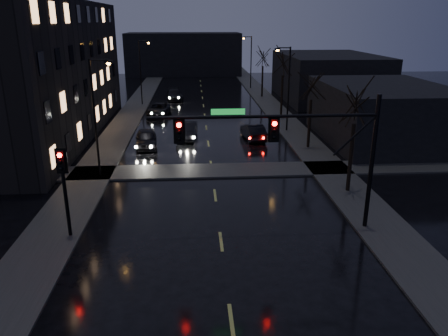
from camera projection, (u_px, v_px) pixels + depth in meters
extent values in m
cube|color=#2D2D2B|center=(126.00, 122.00, 46.36)|extent=(3.00, 140.00, 0.12)
cube|color=#2D2D2B|center=(283.00, 119.00, 47.46)|extent=(3.00, 140.00, 0.12)
cube|color=#2D2D2B|center=(212.00, 171.00, 31.32)|extent=(40.00, 3.00, 0.12)
cube|color=black|center=(23.00, 71.00, 39.21)|extent=(12.00, 30.00, 12.00)
cube|color=black|center=(383.00, 113.00, 38.63)|extent=(10.00, 14.00, 5.00)
cube|color=black|center=(327.00, 77.00, 59.35)|extent=(12.00, 18.00, 6.00)
cube|color=black|center=(184.00, 54.00, 86.07)|extent=(22.00, 10.00, 8.00)
cylinder|color=black|center=(372.00, 164.00, 21.74)|extent=(0.22, 0.22, 7.00)
cylinder|color=black|center=(264.00, 116.00, 20.58)|extent=(11.00, 0.16, 0.16)
cylinder|color=black|center=(355.00, 135.00, 21.19)|extent=(2.05, 0.10, 2.05)
cube|color=#0C591E|center=(228.00, 112.00, 20.39)|extent=(1.60, 0.04, 0.28)
cube|color=black|center=(179.00, 131.00, 20.53)|extent=(0.35, 0.28, 1.05)
sphere|color=#FF0705|center=(179.00, 125.00, 20.27)|extent=(0.22, 0.22, 0.22)
cube|color=black|center=(274.00, 130.00, 20.82)|extent=(0.35, 0.28, 1.05)
sphere|color=#FF0705|center=(275.00, 124.00, 20.56)|extent=(0.22, 0.22, 0.22)
cylinder|color=black|center=(66.00, 196.00, 21.17)|extent=(0.18, 0.18, 4.40)
cube|color=black|center=(61.00, 161.00, 20.60)|extent=(0.35, 0.28, 1.05)
sphere|color=#FF0705|center=(59.00, 155.00, 20.34)|extent=(0.22, 0.22, 0.22)
cylinder|color=black|center=(351.00, 159.00, 26.93)|extent=(0.24, 0.24, 4.40)
cylinder|color=black|center=(309.00, 124.00, 36.42)|extent=(0.24, 0.24, 4.12)
cylinder|color=black|center=(282.00, 97.00, 47.67)|extent=(0.24, 0.24, 4.68)
cylinder|color=black|center=(262.00, 82.00, 60.96)|extent=(0.24, 0.24, 4.29)
cylinder|color=black|center=(95.00, 120.00, 29.08)|extent=(0.16, 0.16, 8.00)
cylinder|color=black|center=(99.00, 60.00, 27.86)|extent=(1.20, 0.10, 0.10)
cube|color=black|center=(108.00, 61.00, 27.94)|extent=(0.50, 0.25, 0.15)
sphere|color=#FF9B32|center=(109.00, 63.00, 27.97)|extent=(0.28, 0.28, 0.28)
cylinder|color=black|center=(141.00, 73.00, 54.59)|extent=(0.16, 0.16, 8.00)
cylinder|color=black|center=(143.00, 41.00, 53.37)|extent=(1.20, 0.10, 0.10)
cube|color=black|center=(148.00, 42.00, 53.44)|extent=(0.50, 0.25, 0.15)
sphere|color=#FF9B32|center=(149.00, 43.00, 53.48)|extent=(0.28, 0.28, 0.28)
cylinder|color=black|center=(288.00, 90.00, 41.43)|extent=(0.16, 0.16, 8.00)
cylinder|color=black|center=(284.00, 48.00, 40.14)|extent=(1.20, 0.10, 0.10)
cube|color=black|center=(278.00, 49.00, 40.13)|extent=(0.50, 0.25, 0.15)
sphere|color=#FF9B32|center=(277.00, 50.00, 40.16)|extent=(0.28, 0.28, 0.28)
cylinder|color=black|center=(251.00, 63.00, 67.88)|extent=(0.16, 0.16, 8.00)
cylinder|color=black|center=(248.00, 37.00, 66.59)|extent=(1.20, 0.10, 0.10)
cube|color=black|center=(244.00, 38.00, 66.58)|extent=(0.50, 0.25, 0.15)
sphere|color=#FF9B32|center=(244.00, 38.00, 66.61)|extent=(0.28, 0.28, 0.28)
imported|color=black|center=(146.00, 139.00, 37.12)|extent=(2.18, 4.54, 1.50)
imported|color=black|center=(187.00, 131.00, 39.86)|extent=(1.96, 4.57, 1.46)
imported|color=black|center=(159.00, 109.00, 49.67)|extent=(2.79, 5.16, 1.37)
imported|color=black|center=(175.00, 95.00, 59.33)|extent=(2.57, 5.04, 1.40)
imported|color=black|center=(253.00, 132.00, 39.55)|extent=(2.03, 4.53, 1.44)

